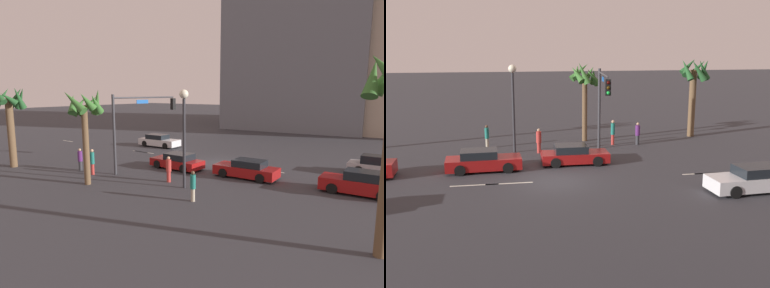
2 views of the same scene
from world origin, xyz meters
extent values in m
plane|color=#333338|center=(0.00, 0.00, 0.00)|extent=(220.00, 220.00, 0.00)
cube|color=silver|center=(-4.45, 0.00, 0.01)|extent=(2.59, 0.14, 0.01)
cube|color=silver|center=(-2.59, 0.00, 0.01)|extent=(2.57, 0.14, 0.01)
cube|color=silver|center=(8.74, 0.00, 0.01)|extent=(2.59, 0.14, 0.01)
cube|color=silver|center=(9.20, 0.00, 0.01)|extent=(2.02, 0.14, 0.01)
cube|color=silver|center=(21.61, 0.00, 0.01)|extent=(1.93, 0.14, 0.01)
cube|color=maroon|center=(1.66, 3.56, 0.46)|extent=(4.28, 1.83, 0.60)
cube|color=black|center=(1.41, 3.57, 1.00)|extent=(2.07, 1.58, 0.48)
cylinder|color=black|center=(3.00, 4.36, 0.32)|extent=(0.64, 0.23, 0.64)
cylinder|color=black|center=(2.97, 2.71, 0.32)|extent=(0.64, 0.23, 0.64)
cylinder|color=black|center=(0.36, 4.41, 0.32)|extent=(0.64, 0.23, 0.64)
cylinder|color=black|center=(0.33, 2.76, 0.32)|extent=(0.64, 0.23, 0.64)
cube|color=#B7B7BC|center=(-11.63, -3.48, 0.48)|extent=(4.31, 1.68, 0.65)
cube|color=black|center=(-11.37, -3.48, 1.11)|extent=(2.07, 1.47, 0.60)
cylinder|color=black|center=(-10.29, -4.25, 0.32)|extent=(0.64, 0.22, 0.64)
cylinder|color=black|center=(-10.30, -2.69, 0.32)|extent=(0.64, 0.22, 0.64)
cube|color=maroon|center=(-11.11, 2.43, 0.53)|extent=(4.28, 1.78, 0.75)
cube|color=black|center=(-11.37, 2.42, 1.17)|extent=(2.07, 1.52, 0.52)
cylinder|color=black|center=(-9.82, 3.25, 0.32)|extent=(0.65, 0.24, 0.64)
cylinder|color=black|center=(-9.78, 1.68, 0.32)|extent=(0.65, 0.24, 0.64)
cylinder|color=black|center=(-12.45, 3.18, 0.32)|extent=(0.65, 0.24, 0.64)
cube|color=silver|center=(9.74, -3.53, 0.51)|extent=(4.72, 1.97, 0.69)
cube|color=black|center=(10.02, -3.51, 1.10)|extent=(2.30, 1.64, 0.49)
cylinder|color=black|center=(8.35, -4.42, 0.32)|extent=(0.65, 0.25, 0.64)
cylinder|color=black|center=(8.27, -2.77, 0.32)|extent=(0.65, 0.25, 0.64)
cylinder|color=black|center=(11.22, -4.28, 0.32)|extent=(0.65, 0.25, 0.64)
cylinder|color=black|center=(11.14, -2.63, 0.32)|extent=(0.65, 0.25, 0.64)
cube|color=maroon|center=(-4.00, 2.88, 0.49)|extent=(4.51, 1.91, 0.66)
cube|color=black|center=(-4.27, 2.87, 1.06)|extent=(2.19, 1.62, 0.47)
cylinder|color=black|center=(-2.66, 3.75, 0.32)|extent=(0.65, 0.24, 0.64)
cylinder|color=black|center=(-2.59, 2.11, 0.32)|extent=(0.65, 0.24, 0.64)
cylinder|color=black|center=(-5.41, 3.64, 0.32)|extent=(0.65, 0.24, 0.64)
cylinder|color=black|center=(-5.35, 2.00, 0.32)|extent=(0.65, 0.24, 0.64)
cylinder|color=#38383D|center=(4.15, 7.66, 2.90)|extent=(0.20, 0.20, 5.81)
cylinder|color=#38383D|center=(3.75, 4.77, 5.56)|extent=(0.90, 5.78, 0.12)
cube|color=black|center=(3.36, 1.89, 4.98)|extent=(0.36, 0.36, 0.95)
sphere|color=#360503|center=(3.34, 1.71, 5.28)|extent=(0.20, 0.20, 0.20)
sphere|color=#392605|center=(3.34, 1.71, 4.98)|extent=(0.20, 0.20, 0.20)
sphere|color=green|center=(3.34, 1.71, 4.68)|extent=(0.20, 0.20, 0.20)
cube|color=#1959B2|center=(3.79, 5.06, 5.24)|extent=(0.19, 1.10, 0.28)
cylinder|color=#2D2D33|center=(-2.00, 7.43, 2.78)|extent=(0.18, 0.18, 5.57)
sphere|color=#F2EACC|center=(-2.00, 7.43, 5.85)|extent=(0.56, 0.56, 0.56)
cylinder|color=#BF3833|center=(-0.32, 6.95, 0.36)|extent=(0.35, 0.35, 0.73)
cylinder|color=#BF3833|center=(-0.32, 6.95, 1.13)|extent=(0.46, 0.46, 0.80)
sphere|color=tan|center=(-0.32, 6.95, 1.63)|extent=(0.22, 0.22, 0.22)
cylinder|color=#333338|center=(7.31, 8.38, 0.36)|extent=(0.36, 0.36, 0.71)
cylinder|color=#59266B|center=(7.31, 8.38, 1.10)|extent=(0.48, 0.48, 0.78)
sphere|color=tan|center=(7.31, 8.38, 1.60)|extent=(0.21, 0.21, 0.21)
cylinder|color=#BF3833|center=(5.45, 8.67, 0.40)|extent=(0.31, 0.31, 0.79)
cylinder|color=#1E7266|center=(5.45, 8.67, 1.22)|extent=(0.42, 0.42, 0.86)
sphere|color=tan|center=(5.45, 8.67, 1.77)|extent=(0.23, 0.23, 0.23)
cylinder|color=#B2A58C|center=(-3.93, 9.19, 0.36)|extent=(0.28, 0.28, 0.72)
cylinder|color=#1E7266|center=(-3.93, 9.19, 1.11)|extent=(0.38, 0.38, 0.79)
sphere|color=brown|center=(-3.93, 9.19, 1.61)|extent=(0.21, 0.21, 0.21)
cylinder|color=brown|center=(3.62, 10.47, 2.57)|extent=(0.39, 0.39, 5.13)
cone|color=#38702D|center=(4.27, 10.38, 5.07)|extent=(0.74, 1.34, 1.37)
cone|color=#38702D|center=(4.06, 10.97, 5.23)|extent=(1.27, 1.22, 1.41)
cone|color=#38702D|center=(3.38, 11.35, 5.41)|extent=(1.84, 1.00, 1.59)
cone|color=#38702D|center=(3.05, 10.64, 5.41)|extent=(0.88, 1.30, 1.29)
cone|color=#38702D|center=(2.95, 10.07, 5.25)|extent=(1.27, 1.61, 1.46)
cone|color=#38702D|center=(3.36, 9.68, 5.36)|extent=(1.30, 0.90, 1.76)
cone|color=#38702D|center=(4.10, 9.82, 5.09)|extent=(1.56, 1.36, 1.55)
cylinder|color=brown|center=(12.67, 10.81, 2.74)|extent=(0.55, 0.55, 5.47)
cone|color=#235628|center=(13.59, 10.86, 5.53)|extent=(0.64, 1.58, 1.79)
cone|color=#235628|center=(12.08, 11.05, 5.48)|extent=(1.02, 1.45, 1.24)
cone|color=#235628|center=(11.89, 10.38, 5.51)|extent=(1.16, 1.48, 1.83)
cone|color=#235628|center=(12.64, 9.88, 5.49)|extent=(1.53, 0.62, 1.86)
cone|color=#235628|center=(13.13, 10.03, 5.52)|extent=(1.58, 1.24, 1.79)
cone|color=#38702D|center=(-12.36, 10.13, 6.45)|extent=(0.63, 1.16, 1.52)
cube|color=slate|center=(3.80, -31.42, 15.77)|extent=(22.12, 17.56, 31.55)
cube|color=slate|center=(5.12, -47.84, 13.89)|extent=(14.74, 17.54, 27.78)
camera|label=1|loc=(-14.05, 23.29, 5.98)|focal=30.61mm
camera|label=2|loc=(-3.01, -24.00, 7.37)|focal=42.32mm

